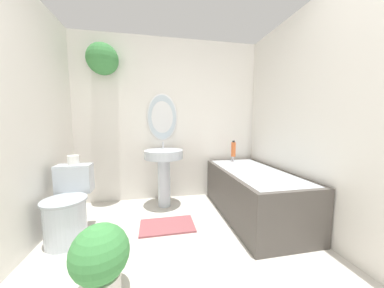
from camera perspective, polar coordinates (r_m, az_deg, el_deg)
name	(u,v)px	position (r m, az deg, el deg)	size (l,w,h in m)	color
wall_back	(161,113)	(2.95, -9.12, 9.18)	(2.82, 0.41, 2.40)	silver
wall_left	(0,117)	(2.06, -45.06, 5.60)	(0.06, 2.57, 2.40)	silver
wall_right	(314,119)	(2.36, 32.47, 6.27)	(0.06, 2.57, 2.40)	silver
toilet	(68,210)	(2.36, -32.87, -16.08)	(0.39, 0.55, 0.71)	silver
pedestal_sink	(164,165)	(2.70, -8.33, -6.24)	(0.53, 0.53, 0.89)	silver
bathtub	(253,192)	(2.59, 17.57, -13.41)	(0.75, 1.51, 0.65)	#4C4742
shampoo_bottle	(233,149)	(2.99, 12.18, -1.48)	(0.07, 0.07, 0.24)	#DB6633
potted_plant	(100,257)	(1.60, -25.50, -28.04)	(0.38, 0.38, 0.49)	silver
bath_mat	(167,226)	(2.37, -7.37, -22.87)	(0.60, 0.37, 0.02)	#934C51
toilet_paper_roll	(73,160)	(2.42, -31.72, -4.07)	(0.11, 0.11, 0.10)	white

